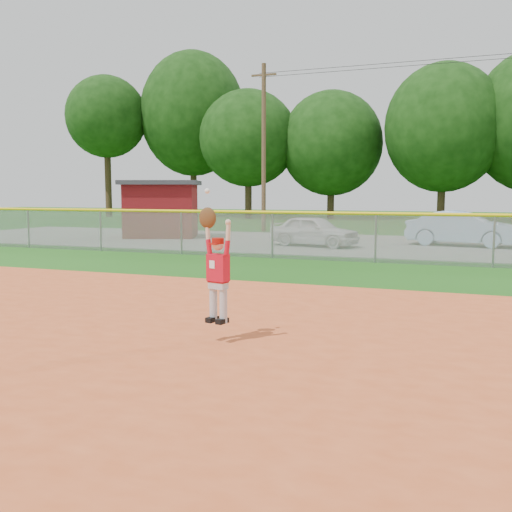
% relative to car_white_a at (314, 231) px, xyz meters
% --- Properties ---
extents(ground, '(120.00, 120.00, 0.00)m').
position_rel_car_white_a_xyz_m(ground, '(3.08, -14.29, -0.64)').
color(ground, '#1A5012').
rests_on(ground, ground).
extents(clay_infield, '(24.00, 16.00, 0.04)m').
position_rel_car_white_a_xyz_m(clay_infield, '(3.08, -17.29, -0.62)').
color(clay_infield, '#CB4F24').
rests_on(clay_infield, ground).
extents(parking_strip, '(44.00, 10.00, 0.03)m').
position_rel_car_white_a_xyz_m(parking_strip, '(3.08, 1.71, -0.62)').
color(parking_strip, slate).
rests_on(parking_strip, ground).
extents(car_white_a, '(3.78, 2.17, 1.21)m').
position_rel_car_white_a_xyz_m(car_white_a, '(0.00, 0.00, 0.00)').
color(car_white_a, white).
rests_on(car_white_a, parking_strip).
extents(car_blue, '(4.38, 2.11, 1.38)m').
position_rel_car_white_a_xyz_m(car_blue, '(5.45, 2.18, 0.09)').
color(car_blue, '#9CC1EA').
rests_on(car_blue, parking_strip).
extents(utility_shed, '(4.34, 3.87, 2.69)m').
position_rel_car_white_a_xyz_m(utility_shed, '(-7.96, 1.88, 0.74)').
color(utility_shed, '#5A0C0F').
rests_on(utility_shed, ground).
extents(outfield_fence, '(40.06, 0.10, 1.55)m').
position_rel_car_white_a_xyz_m(outfield_fence, '(3.08, -4.29, 0.25)').
color(outfield_fence, gray).
rests_on(outfield_fence, ground).
extents(power_lines, '(19.40, 0.24, 9.00)m').
position_rel_car_white_a_xyz_m(power_lines, '(4.08, 7.71, 4.04)').
color(power_lines, '#4C3823').
rests_on(power_lines, ground).
extents(tree_line, '(62.37, 13.00, 14.43)m').
position_rel_car_white_a_xyz_m(tree_line, '(4.04, 23.61, 6.90)').
color(tree_line, '#422D1C').
rests_on(tree_line, ground).
extents(ballplayer, '(0.54, 0.29, 1.88)m').
position_rel_car_white_a_xyz_m(ballplayer, '(2.48, -14.57, 0.48)').
color(ballplayer, silver).
rests_on(ballplayer, ground).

